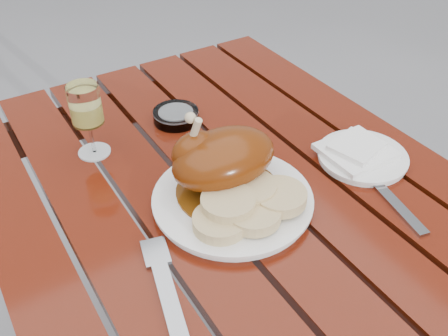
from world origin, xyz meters
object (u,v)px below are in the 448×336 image
(dinner_plate, at_px, (233,200))
(wine_glass, at_px, (88,121))
(ashtray, at_px, (176,116))
(side_plate, at_px, (362,157))

(dinner_plate, xyz_separation_m, wine_glass, (-0.15, 0.27, 0.06))
(dinner_plate, relative_size, ashtray, 2.83)
(dinner_plate, xyz_separation_m, side_plate, (0.28, -0.03, -0.00))
(wine_glass, distance_m, side_plate, 0.52)
(side_plate, distance_m, ashtray, 0.39)
(dinner_plate, height_order, ashtray, ashtray)
(dinner_plate, distance_m, ashtray, 0.29)
(dinner_plate, distance_m, side_plate, 0.28)
(wine_glass, bearing_deg, side_plate, -34.44)
(dinner_plate, bearing_deg, side_plate, -5.31)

